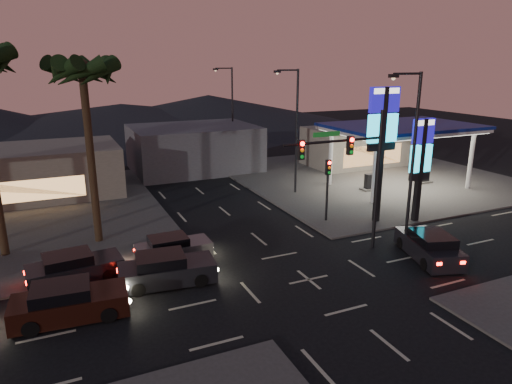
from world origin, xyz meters
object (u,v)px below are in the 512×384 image
pylon_sign_short (421,155)px  traffic_signal_mast (353,163)px  car_lane_a_front (166,270)px  car_lane_b_mid (74,268)px  car_lane_a_mid (68,303)px  pylon_sign_tall (382,128)px  gas_station (402,129)px  suv_station (429,246)px  car_lane_b_front (172,249)px

pylon_sign_short → traffic_signal_mast: size_ratio=0.88×
car_lane_a_front → car_lane_b_mid: bearing=152.8°
pylon_sign_short → car_lane_b_mid: 22.01m
car_lane_b_mid → car_lane_a_mid: bearing=-96.5°
car_lane_a_front → car_lane_a_mid: car_lane_a_mid is taller
pylon_sign_tall → car_lane_a_mid: 20.83m
pylon_sign_tall → gas_station: bearing=40.9°
traffic_signal_mast → car_lane_b_mid: bearing=169.5°
car_lane_b_mid → pylon_sign_tall: bearing=2.5°
car_lane_a_front → car_lane_a_mid: 4.71m
traffic_signal_mast → car_lane_a_front: 11.28m
suv_station → car_lane_b_mid: bearing=164.0°
gas_station → traffic_signal_mast: traffic_signal_mast is taller
pylon_sign_tall → car_lane_b_front: bearing=-178.9°
pylon_sign_tall → car_lane_b_mid: pylon_sign_tall is taller
gas_station → pylon_sign_short: (-5.00, -7.50, -0.42)m
car_lane_a_front → car_lane_b_front: bearing=69.3°
pylon_sign_tall → car_lane_b_mid: bearing=-177.5°
pylon_sign_tall → car_lane_a_mid: (-19.56, -4.39, -5.67)m
car_lane_b_front → suv_station: bearing=-23.9°
pylon_sign_tall → traffic_signal_mast: (-4.74, -3.51, -1.17)m
pylon_sign_tall → traffic_signal_mast: 6.02m
traffic_signal_mast → suv_station: size_ratio=1.60×
pylon_sign_tall → car_lane_a_front: size_ratio=1.84×
pylon_sign_tall → pylon_sign_short: (2.50, -1.00, -1.74)m
traffic_signal_mast → car_lane_b_front: traffic_signal_mast is taller
car_lane_a_mid → suv_station: (18.40, -1.61, -0.00)m
car_lane_a_mid → car_lane_b_mid: bearing=83.5°
gas_station → car_lane_a_front: gas_station is taller
pylon_sign_tall → car_lane_a_front: (-15.07, -2.95, -5.67)m
car_lane_b_front → gas_station: bearing=17.5°
gas_station → car_lane_a_mid: 29.49m
car_lane_a_front → car_lane_b_mid: (-4.08, 2.10, -0.03)m
gas_station → pylon_sign_tall: pylon_sign_tall is taller
pylon_sign_short → car_lane_b_mid: (-21.65, 0.15, -3.97)m
traffic_signal_mast → car_lane_b_front: (-9.32, 3.23, -4.60)m
gas_station → suv_station: (-8.65, -12.50, -4.36)m
pylon_sign_tall → suv_station: bearing=-100.9°
traffic_signal_mast → car_lane_a_front: size_ratio=1.63×
car_lane_b_mid → car_lane_b_front: bearing=6.4°
car_lane_a_mid → car_lane_b_mid: size_ratio=1.04×
car_lane_b_front → pylon_sign_tall: bearing=1.1°
gas_station → suv_station: size_ratio=2.44×
car_lane_a_front → car_lane_a_mid: (-4.49, -1.44, 0.00)m
pylon_sign_short → pylon_sign_tall: bearing=158.2°
car_lane_a_front → car_lane_a_mid: size_ratio=1.00×
car_lane_b_front → suv_station: suv_station is taller
car_lane_a_mid → car_lane_a_front: bearing=17.8°
car_lane_b_front → pylon_sign_short: bearing=-2.5°
pylon_sign_short → car_lane_a_mid: (-22.06, -3.39, -3.93)m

